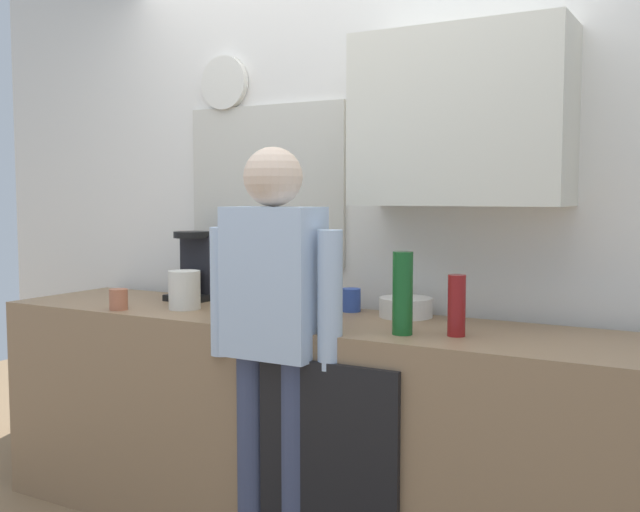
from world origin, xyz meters
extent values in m
cube|color=#937251|center=(0.00, 0.30, 0.46)|extent=(3.00, 0.64, 0.92)
cube|color=black|center=(0.24, -0.03, 0.41)|extent=(0.56, 0.02, 0.83)
cube|color=white|center=(0.00, 0.73, 1.30)|extent=(4.60, 0.10, 2.60)
cube|color=beige|center=(-0.48, 0.67, 1.47)|extent=(0.86, 0.02, 0.76)
cube|color=#8CA5C6|center=(-0.48, 0.67, 1.47)|extent=(0.80, 0.02, 0.70)
cube|color=silver|center=(0.53, 0.52, 1.72)|extent=(0.84, 0.32, 0.68)
cylinder|color=silver|center=(-0.71, 0.66, 1.97)|extent=(0.26, 0.03, 0.26)
cube|color=black|center=(-0.77, 0.47, 0.94)|extent=(0.20, 0.20, 0.03)
cube|color=black|center=(-0.77, 0.53, 1.09)|extent=(0.18, 0.08, 0.28)
cylinder|color=black|center=(-0.77, 0.44, 1.01)|extent=(0.11, 0.11, 0.11)
cylinder|color=black|center=(-0.77, 0.47, 1.24)|extent=(0.17, 0.17, 0.03)
cylinder|color=#195923|center=(0.46, 0.15, 1.07)|extent=(0.07, 0.07, 0.30)
cylinder|color=maroon|center=(0.64, 0.21, 1.03)|extent=(0.06, 0.06, 0.22)
cylinder|color=brown|center=(-0.24, 0.47, 1.04)|extent=(0.06, 0.06, 0.23)
cylinder|color=#3351B2|center=(0.05, 0.53, 0.97)|extent=(0.08, 0.08, 0.10)
cylinder|color=#B26647|center=(-0.86, 0.07, 0.97)|extent=(0.08, 0.08, 0.09)
cylinder|color=white|center=(0.31, 0.51, 0.96)|extent=(0.22, 0.22, 0.08)
cylinder|color=#9E5638|center=(-0.13, 0.29, 0.97)|extent=(0.10, 0.10, 0.09)
sphere|color=#2D7233|center=(-0.13, 0.29, 1.08)|extent=(0.15, 0.15, 0.15)
cylinder|color=silver|center=(-0.62, 0.23, 1.01)|extent=(0.14, 0.14, 0.17)
cylinder|color=#3F4766|center=(-0.10, 0.00, 0.41)|extent=(0.12, 0.12, 0.82)
cylinder|color=#3F4766|center=(0.10, 0.00, 0.41)|extent=(0.12, 0.12, 0.82)
cube|color=silver|center=(0.00, 0.00, 1.10)|extent=(0.36, 0.20, 0.56)
sphere|color=beige|center=(0.00, 0.00, 1.49)|extent=(0.22, 0.22, 0.22)
cylinder|color=silver|center=(-0.24, 0.00, 1.05)|extent=(0.09, 0.09, 0.50)
cylinder|color=silver|center=(0.24, 0.00, 1.05)|extent=(0.09, 0.09, 0.50)
camera|label=1|loc=(1.49, -2.26, 1.42)|focal=41.11mm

